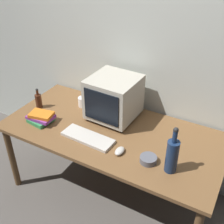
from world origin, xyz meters
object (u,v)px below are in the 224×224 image
Objects in this scene: computer_mouse at (120,151)px; mug at (83,102)px; book_stack at (41,117)px; crt_monitor at (114,98)px; bottle_tall at (172,155)px; cd_spindle at (148,159)px; keyboard at (88,138)px; bottle_short at (39,100)px.

computer_mouse is 0.72m from mug.
computer_mouse is 0.76m from book_stack.
crt_monitor is at bearing 35.34° from book_stack.
bottle_tall reaches higher than cd_spindle.
mug is (-0.33, 0.02, -0.15)m from crt_monitor.
book_stack reaches higher than keyboard.
bottle_short is 0.40m from mug.
bottle_tall is at bearing -1.07° from book_stack.
bottle_tall is at bearing -22.15° from mug.
computer_mouse is 0.52× the size of bottle_short.
bottle_tall is at bearing -8.09° from bottle_short.
keyboard is at bearing -15.12° from bottle_short.
keyboard is 0.49m from mug.
keyboard is 0.47m from book_stack.
bottle_short reaches higher than book_stack.
crt_monitor is 0.36m from mug.
computer_mouse is (0.29, -0.03, 0.01)m from keyboard.
cd_spindle is at bearing 1.44° from keyboard.
computer_mouse is at bearing -55.88° from crt_monitor.
keyboard is 0.66m from bottle_short.
mug is (0.17, 0.37, 0.00)m from book_stack.
crt_monitor is at bearing 149.64° from bottle_tall.
keyboard is 3.50× the size of mug.
book_stack is (0.16, -0.16, -0.03)m from bottle_short.
bottle_tall reaches higher than bottle_short.
bottle_short is (-1.31, 0.19, -0.06)m from bottle_tall.
crt_monitor is at bearing 123.81° from computer_mouse.
bottle_short is 1.16m from cd_spindle.
mug is at bearing 157.85° from bottle_tall.
crt_monitor reaches higher than book_stack.
mug is (-0.30, 0.38, 0.03)m from keyboard.
cd_spindle is at bearing -37.86° from crt_monitor.
mug is (-0.59, 0.41, 0.03)m from computer_mouse.
book_stack is 0.41m from mug.
mug reaches higher than computer_mouse.
keyboard is 2.17× the size of bottle_short.
book_stack is (-1.14, 0.02, -0.09)m from bottle_tall.
bottle_short is (-0.64, 0.17, 0.06)m from keyboard.
mug is at bearing 130.95° from keyboard.
bottle_tall reaches higher than mug.
keyboard is 1.18× the size of bottle_tall.
bottle_tall is at bearing -30.36° from crt_monitor.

